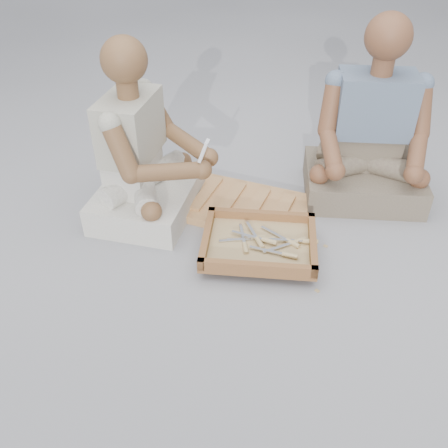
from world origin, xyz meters
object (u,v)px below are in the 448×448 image
at_px(craftsman, 143,159).
at_px(companion, 369,141).
at_px(tool_tray, 259,243).
at_px(carved_panel, 243,207).

height_order(craftsman, companion, companion).
bearing_deg(tool_tray, carved_panel, 123.35).
xyz_separation_m(carved_panel, tool_tray, (0.20, -0.30, 0.04)).
bearing_deg(carved_panel, companion, 38.67).
bearing_deg(companion, carved_panel, 19.63).
distance_m(carved_panel, companion, 0.73).
xyz_separation_m(carved_panel, craftsman, (-0.46, -0.20, 0.28)).
bearing_deg(tool_tray, craftsman, 171.23).
bearing_deg(companion, tool_tray, 46.66).
bearing_deg(carved_panel, tool_tray, -56.65).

